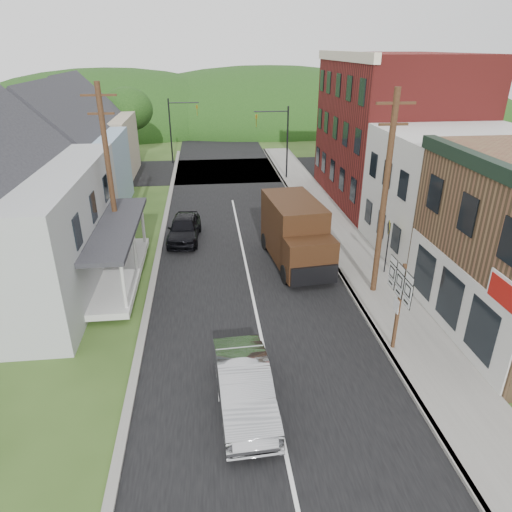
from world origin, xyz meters
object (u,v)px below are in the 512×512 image
object	(u,v)px
route_sign_cluster	(399,295)
warning_sign	(388,239)
delivery_van	(296,234)
silver_sedan	(245,387)
dark_sedan	(184,228)

from	to	relation	value
route_sign_cluster	warning_sign	size ratio (longest dim) A/B	1.24
delivery_van	route_sign_cluster	xyz separation A→B (m)	(2.17, -7.87, 0.72)
silver_sedan	warning_sign	bearing A→B (deg)	44.46
silver_sedan	warning_sign	size ratio (longest dim) A/B	1.67
silver_sedan	route_sign_cluster	bearing A→B (deg)	19.07
dark_sedan	warning_sign	world-z (taller)	warning_sign
silver_sedan	dark_sedan	size ratio (longest dim) A/B	1.06
silver_sedan	warning_sign	xyz separation A→B (m)	(7.72, 8.36, 1.16)
delivery_van	warning_sign	xyz separation A→B (m)	(4.16, -1.82, 0.25)
route_sign_cluster	dark_sedan	bearing A→B (deg)	124.68
silver_sedan	route_sign_cluster	size ratio (longest dim) A/B	1.34
silver_sedan	delivery_van	world-z (taller)	delivery_van
delivery_van	route_sign_cluster	bearing A→B (deg)	-80.55
delivery_van	dark_sedan	bearing A→B (deg)	141.03
dark_sedan	delivery_van	distance (m)	7.04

